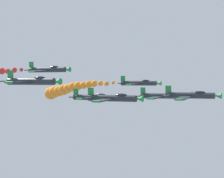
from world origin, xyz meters
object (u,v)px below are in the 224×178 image
(airplane_left_inner, at_px, (162,96))
(airplane_high_slot, at_px, (48,70))
(airplane_trailing, at_px, (32,81))
(airplane_right_outer, at_px, (139,83))
(airplane_left_outer, at_px, (94,97))
(airplane_right_inner, at_px, (113,98))
(airplane_lead, at_px, (191,95))

(airplane_left_inner, relative_size, airplane_high_slot, 1.00)
(airplane_left_inner, distance_m, airplane_trailing, 32.95)
(airplane_right_outer, bearing_deg, airplane_left_outer, -3.83)
(airplane_left_outer, distance_m, airplane_right_outer, 19.28)
(airplane_left_outer, bearing_deg, airplane_high_slot, -85.29)
(airplane_right_inner, relative_size, airplane_high_slot, 1.00)
(airplane_trailing, height_order, airplane_high_slot, airplane_high_slot)
(airplane_lead, xyz_separation_m, airplane_right_outer, (-19.16, -19.01, 2.08))
(airplane_trailing, bearing_deg, airplane_high_slot, -150.21)
(airplane_left_outer, height_order, airplane_right_outer, airplane_right_outer)
(airplane_trailing, xyz_separation_m, airplane_high_slot, (-20.61, -11.80, 2.44))
(airplane_left_outer, bearing_deg, airplane_right_outer, 176.17)
(airplane_lead, bearing_deg, airplane_right_outer, -135.23)
(airplane_left_outer, distance_m, airplane_high_slot, 12.13)
(airplane_right_inner, distance_m, airplane_left_outer, 15.36)
(airplane_lead, distance_m, airplane_right_outer, 27.07)
(airplane_lead, height_order, airplane_left_inner, airplane_lead)
(airplane_left_inner, height_order, airplane_right_outer, airplane_right_outer)
(airplane_left_outer, xyz_separation_m, airplane_high_slot, (0.88, -10.68, 5.69))
(airplane_left_inner, xyz_separation_m, airplane_high_slot, (10.78, -21.35, 5.49))
(airplane_high_slot, bearing_deg, airplane_left_inner, 116.79)
(airplane_right_inner, bearing_deg, airplane_left_outer, -137.75)
(airplane_left_inner, distance_m, airplane_right_outer, 13.35)
(airplane_lead, height_order, airplane_right_outer, airplane_right_outer)
(airplane_right_inner, distance_m, airplane_right_outer, 31.80)
(airplane_high_slot, bearing_deg, airplane_lead, 91.39)
(airplane_right_outer, distance_m, airplane_high_slot, 23.40)
(airplane_left_inner, distance_m, airplane_high_slot, 24.54)
(airplane_lead, relative_size, airplane_right_outer, 1.00)
(airplane_lead, xyz_separation_m, airplane_right_inner, (11.23, -9.96, -0.30))
(airplane_left_inner, relative_size, airplane_right_outer, 1.00)
(airplane_lead, distance_m, airplane_high_slot, 31.37)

